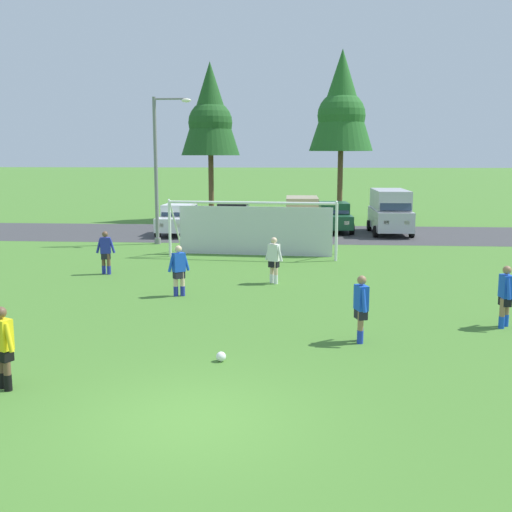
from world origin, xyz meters
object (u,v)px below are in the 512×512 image
object	(u,v)px
parked_car_slot_far_left	(179,219)
parked_car_slot_left	(233,218)
player_striker_near	(361,309)
player_defender_far	(274,260)
soccer_goal	(254,227)
referee	(3,348)
street_lamp	(159,169)
parked_car_slot_center_right	(390,211)
player_winger_left	(179,271)
soccer_ball	(221,357)
player_winger_right	(505,297)
parked_car_slot_center	(334,217)
parked_car_slot_center_left	(302,216)
player_midfield_center	(106,253)

from	to	relation	value
parked_car_slot_far_left	parked_car_slot_left	world-z (taller)	same
player_striker_near	player_defender_far	bearing A→B (deg)	109.86
soccer_goal	parked_car_slot_far_left	bearing A→B (deg)	124.02
referee	street_lamp	xyz separation A→B (m)	(-1.53, 19.63, 2.96)
parked_car_slot_center_right	soccer_goal	bearing A→B (deg)	-130.44
soccer_goal	player_winger_left	bearing A→B (deg)	-102.16
player_striker_near	soccer_ball	bearing A→B (deg)	-152.22
player_winger_right	parked_car_slot_center	xyz separation A→B (m)	(-3.51, 20.17, 0.05)
soccer_goal	parked_car_slot_left	xyz separation A→B (m)	(-1.89, 8.30, -0.42)
street_lamp	player_defender_far	bearing A→B (deg)	-56.34
soccer_goal	parked_car_slot_center_left	xyz separation A→B (m)	(2.10, 7.13, -0.18)
soccer_ball	player_winger_right	bearing A→B (deg)	24.89
player_striker_near	street_lamp	world-z (taller)	street_lamp
soccer_ball	parked_car_slot_center_left	xyz separation A→B (m)	(1.67, 21.43, 1.00)
player_striker_near	parked_car_slot_far_left	size ratio (longest dim) A/B	0.38
parked_car_slot_far_left	player_striker_near	bearing A→B (deg)	-66.91
soccer_goal	player_striker_near	bearing A→B (deg)	-74.11
soccer_goal	player_winger_right	world-z (taller)	soccer_goal
player_striker_near	player_winger_left	xyz separation A→B (m)	(-5.35, 4.51, 0.00)
soccer_goal	player_winger_right	distance (m)	13.34
parked_car_slot_far_left	player_winger_right	bearing A→B (deg)	-55.95
street_lamp	soccer_goal	bearing A→B (deg)	-33.94
parked_car_slot_center_right	parked_car_slot_left	bearing A→B (deg)	-179.62
player_winger_right	street_lamp	distance (m)	19.32
parked_car_slot_center_left	parked_car_slot_far_left	bearing A→B (deg)	179.33
soccer_goal	soccer_ball	bearing A→B (deg)	-88.27
referee	parked_car_slot_center_right	bearing A→B (deg)	66.65
player_winger_left	parked_car_slot_left	bearing A→B (deg)	90.47
referee	parked_car_slot_left	bearing A→B (deg)	86.24
street_lamp	parked_car_slot_far_left	bearing A→B (deg)	87.55
street_lamp	soccer_ball	bearing A→B (deg)	-72.85
player_midfield_center	parked_car_slot_center_left	xyz separation A→B (m)	(7.36, 11.83, 0.29)
player_winger_right	street_lamp	size ratio (longest dim) A/B	0.22
parked_car_slot_center_right	street_lamp	bearing A→B (deg)	-157.74
soccer_goal	player_striker_near	size ratio (longest dim) A/B	4.60
parked_car_slot_center_right	parked_car_slot_center	bearing A→B (deg)	166.20
player_striker_near	referee	bearing A→B (deg)	-153.09
parked_car_slot_center_left	soccer_goal	bearing A→B (deg)	-106.45
player_striker_near	parked_car_slot_center	xyz separation A→B (m)	(0.36, 21.77, 0.05)
player_winger_left	street_lamp	size ratio (longest dim) A/B	0.22
parked_car_slot_center	soccer_goal	bearing A→B (deg)	-113.45
soccer_goal	parked_car_slot_center	distance (m)	9.96
parked_car_slot_center_left	street_lamp	size ratio (longest dim) A/B	0.64
player_midfield_center	parked_car_slot_center_right	xyz separation A→B (m)	(12.38, 13.06, 0.52)
player_midfield_center	player_winger_right	size ratio (longest dim) A/B	1.00
soccer_goal	player_striker_near	xyz separation A→B (m)	(3.60, -12.64, -0.47)
player_defender_far	parked_car_slot_center_right	xyz separation A→B (m)	(5.94, 14.29, 0.52)
player_striker_near	parked_car_slot_far_left	xyz separation A→B (m)	(-8.46, 19.85, 0.05)
player_midfield_center	street_lamp	size ratio (longest dim) A/B	0.22
soccer_ball	parked_car_slot_center_left	size ratio (longest dim) A/B	0.05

